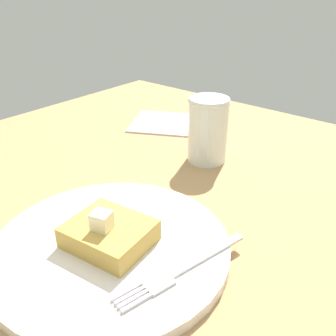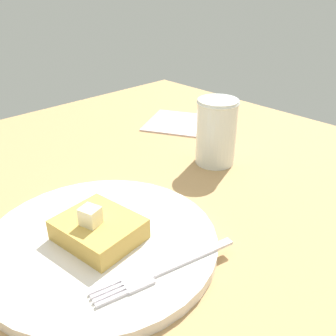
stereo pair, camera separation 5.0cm
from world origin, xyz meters
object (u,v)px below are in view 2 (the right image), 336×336
at_px(napkin, 184,123).
at_px(plate, 100,242).
at_px(syrup_jar, 216,134).
at_px(fork, 159,272).

bearing_deg(napkin, plate, -149.73).
relative_size(plate, napkin, 1.78).
height_order(plate, napkin, plate).
bearing_deg(napkin, syrup_jar, -119.76).
bearing_deg(fork, napkin, 40.62).
bearing_deg(plate, fork, -82.84).
bearing_deg(plate, syrup_jar, 10.80).
xyz_separation_m(fork, syrup_jar, (0.25, 0.13, 0.03)).
distance_m(fork, syrup_jar, 0.28).
bearing_deg(fork, syrup_jar, 28.55).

